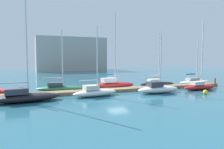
{
  "coord_description": "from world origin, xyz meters",
  "views": [
    {
      "loc": [
        -10.47,
        -24.55,
        4.25
      ],
      "look_at": [
        0.0,
        2.0,
        2.0
      ],
      "focal_mm": 33.98,
      "sensor_mm": 36.0,
      "label": 1
    }
  ],
  "objects": [
    {
      "name": "sailboat_8",
      "position": [
        14.48,
        2.22,
        0.47
      ],
      "size": [
        5.98,
        1.82,
        7.2
      ],
      "rotation": [
        0.0,
        0.0,
        -0.0
      ],
      "color": "white",
      "rests_on": "ground_plane"
    },
    {
      "name": "harbor_building_distant",
      "position": [
        2.77,
        48.28,
        5.43
      ],
      "size": [
        22.15,
        13.32,
        10.85
      ],
      "primitive_type": "cube",
      "color": "#ADA89E",
      "rests_on": "ground_plane"
    },
    {
      "name": "ground_plane",
      "position": [
        0.0,
        0.0,
        0.0
      ],
      "size": [
        120.0,
        120.0,
        0.0
      ],
      "primitive_type": "plane",
      "color": "#286075"
    },
    {
      "name": "sailboat_6",
      "position": [
        7.33,
        2.27,
        0.49
      ],
      "size": [
        5.73,
        1.81,
        8.26
      ],
      "rotation": [
        0.0,
        0.0,
        -0.04
      ],
      "color": "black",
      "rests_on": "ground_plane"
    },
    {
      "name": "sailboat_2",
      "position": [
        -6.84,
        2.84,
        0.47
      ],
      "size": [
        6.27,
        2.98,
        7.76
      ],
      "rotation": [
        0.0,
        0.0,
        -0.21
      ],
      "color": "#2D7047",
      "rests_on": "ground_plane"
    },
    {
      "name": "sailboat_5",
      "position": [
        4.06,
        -2.93,
        0.55
      ],
      "size": [
        5.56,
        1.86,
        7.06
      ],
      "rotation": [
        0.0,
        0.0,
        0.01
      ],
      "color": "white",
      "rests_on": "ground_plane"
    },
    {
      "name": "sailboat_3",
      "position": [
        -3.74,
        -2.27,
        0.52
      ],
      "size": [
        5.33,
        2.38,
        7.75
      ],
      "rotation": [
        0.0,
        0.0,
        0.14
      ],
      "color": "white",
      "rests_on": "ground_plane"
    },
    {
      "name": "sailboat_4",
      "position": [
        0.24,
        2.39,
        0.64
      ],
      "size": [
        6.44,
        2.33,
        10.33
      ],
      "rotation": [
        0.0,
        0.0,
        0.05
      ],
      "color": "#B21E1E",
      "rests_on": "ground_plane"
    },
    {
      "name": "mooring_buoy_yellow",
      "position": [
        8.62,
        -5.83,
        0.27
      ],
      "size": [
        0.53,
        0.53,
        0.53
      ],
      "primitive_type": "sphere",
      "color": "yellow",
      "rests_on": "ground_plane"
    },
    {
      "name": "dock_pier",
      "position": [
        0.0,
        0.0,
        0.19
      ],
      "size": [
        32.08,
        1.73,
        0.39
      ],
      "primitive_type": "cube",
      "color": "#846647",
      "rests_on": "ground_plane"
    },
    {
      "name": "sailboat_1",
      "position": [
        -11.0,
        -2.64,
        0.57
      ],
      "size": [
        6.96,
        2.75,
        10.48
      ],
      "rotation": [
        0.0,
        0.0,
        0.07
      ],
      "color": "black",
      "rests_on": "ground_plane"
    },
    {
      "name": "dock_piling_far_end",
      "position": [
        15.64,
        -0.71,
        0.61
      ],
      "size": [
        0.28,
        0.28,
        1.21
      ],
      "primitive_type": "cylinder",
      "color": "#846647",
      "rests_on": "ground_plane"
    },
    {
      "name": "sailboat_7",
      "position": [
        10.72,
        -2.72,
        0.51
      ],
      "size": [
        5.55,
        1.87,
        9.03
      ],
      "rotation": [
        0.0,
        0.0,
        0.06
      ],
      "color": "#B21E1E",
      "rests_on": "ground_plane"
    }
  ]
}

